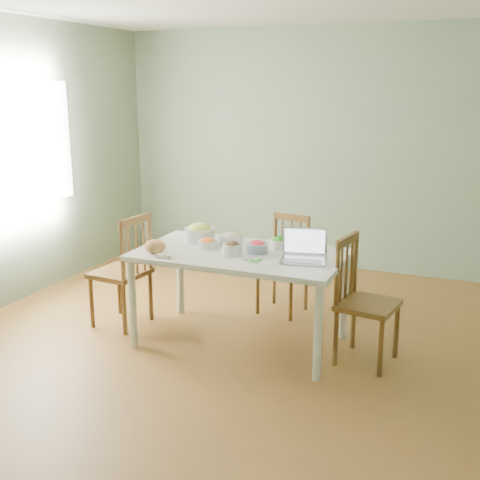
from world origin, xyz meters
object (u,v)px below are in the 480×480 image
at_px(chair_far, 282,266).
at_px(bread_boule, 155,246).
at_px(dining_table, 240,298).
at_px(bowl_squash, 200,233).
at_px(chair_right, 368,302).
at_px(laptop, 303,246).
at_px(chair_left, 120,270).

relative_size(chair_far, bread_boule, 5.37).
bearing_deg(chair_far, dining_table, -88.17).
distance_m(dining_table, bowl_squash, 0.67).
height_order(dining_table, chair_right, chair_right).
height_order(chair_far, laptop, laptop).
bearing_deg(dining_table, laptop, -6.94).
bearing_deg(bread_boule, laptop, 10.54).
height_order(bread_boule, bowl_squash, bowl_squash).
relative_size(dining_table, bread_boule, 9.83).
height_order(chair_far, bread_boule, chair_far).
distance_m(chair_far, bread_boule, 1.33).
height_order(chair_left, bowl_squash, chair_left).
bearing_deg(dining_table, chair_far, 83.07).
bearing_deg(chair_left, laptop, 93.92).
relative_size(chair_far, chair_left, 0.91).
bearing_deg(dining_table, bread_boule, -155.36).
height_order(chair_right, bread_boule, chair_right).
distance_m(dining_table, bread_boule, 0.80).
bearing_deg(bread_boule, bowl_squash, 71.36).
bearing_deg(bowl_squash, chair_left, -161.80).
xyz_separation_m(chair_far, laptop, (0.44, -0.85, 0.44)).
height_order(dining_table, laptop, laptop).
height_order(chair_far, chair_right, chair_right).
distance_m(chair_left, bowl_squash, 0.79).
bearing_deg(bowl_squash, laptop, -14.58).
bearing_deg(dining_table, chair_left, -178.56).
relative_size(chair_far, bowl_squash, 3.46).
relative_size(chair_left, bread_boule, 5.93).
distance_m(chair_right, bread_boule, 1.70).
bearing_deg(bread_boule, chair_far, 56.53).
bearing_deg(bread_boule, dining_table, 24.64).
bearing_deg(chair_right, chair_left, 100.71).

